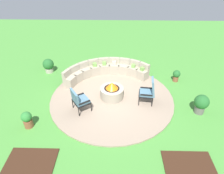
% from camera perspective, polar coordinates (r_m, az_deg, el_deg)
% --- Properties ---
extents(ground_plane, '(24.00, 24.00, 0.00)m').
position_cam_1_polar(ground_plane, '(8.55, -0.03, -3.25)').
color(ground_plane, '#478C38').
extents(patio_circle, '(5.29, 5.29, 0.06)m').
position_cam_1_polar(patio_circle, '(8.53, -0.03, -3.09)').
color(patio_circle, gray).
rests_on(patio_circle, ground_plane).
extents(mulch_bed_left, '(1.50, 1.01, 0.04)m').
position_cam_1_polar(mulch_bed_left, '(6.78, -22.68, -19.63)').
color(mulch_bed_left, '#382114').
rests_on(mulch_bed_left, ground_plane).
extents(mulch_bed_right, '(1.50, 1.01, 0.04)m').
position_cam_1_polar(mulch_bed_right, '(6.66, 21.58, -20.61)').
color(mulch_bed_right, '#382114').
rests_on(mulch_bed_right, ground_plane).
extents(fire_pit, '(1.01, 1.01, 0.75)m').
position_cam_1_polar(fire_pit, '(8.33, -0.03, -1.33)').
color(fire_pit, '#9E937F').
rests_on(fire_pit, patio_circle).
extents(curved_stone_bench, '(4.09, 1.86, 0.77)m').
position_cam_1_polar(curved_stone_bench, '(9.81, -1.89, 4.81)').
color(curved_stone_bench, '#9E937F').
rests_on(curved_stone_bench, patio_circle).
extents(lounge_chair_front_left, '(0.82, 0.83, 1.00)m').
position_cam_1_polar(lounge_chair_front_left, '(7.61, -9.58, -3.65)').
color(lounge_chair_front_left, black).
rests_on(lounge_chair_front_left, patio_circle).
extents(lounge_chair_front_right, '(0.68, 0.63, 1.14)m').
position_cam_1_polar(lounge_chair_front_right, '(8.03, 10.72, -1.10)').
color(lounge_chair_front_right, black).
rests_on(lounge_chair_front_right, patio_circle).
extents(potted_plant_0, '(0.56, 0.56, 0.74)m').
position_cam_1_polar(potted_plant_0, '(10.77, -18.09, 6.08)').
color(potted_plant_0, '#A89E8E').
rests_on(potted_plant_0, ground_plane).
extents(potted_plant_1, '(0.56, 0.56, 0.81)m').
position_cam_1_polar(potted_plant_1, '(8.30, 24.65, -4.37)').
color(potted_plant_1, '#605B56').
rests_on(potted_plant_1, ground_plane).
extents(potted_plant_2, '(0.37, 0.37, 0.66)m').
position_cam_1_polar(potted_plant_2, '(7.66, -23.58, -8.65)').
color(potted_plant_2, brown).
rests_on(potted_plant_2, ground_plane).
extents(potted_plant_3, '(0.36, 0.36, 0.59)m').
position_cam_1_polar(potted_plant_3, '(10.00, 18.30, 3.29)').
color(potted_plant_3, brown).
rests_on(potted_plant_3, ground_plane).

